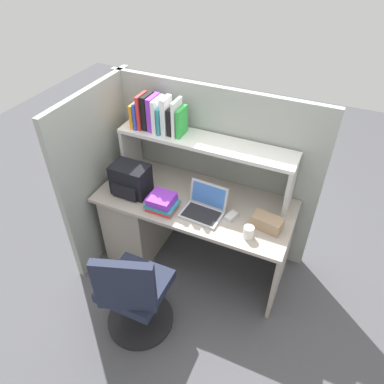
{
  "coord_description": "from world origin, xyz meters",
  "views": [
    {
      "loc": [
        0.9,
        -2.05,
        2.62
      ],
      "look_at": [
        0.0,
        -0.05,
        0.85
      ],
      "focal_mm": 33.75,
      "sensor_mm": 36.0,
      "label": 1
    }
  ],
  "objects": [
    {
      "name": "laptop",
      "position": [
        0.13,
        -0.1,
        0.78
      ],
      "size": [
        0.33,
        0.27,
        0.22
      ],
      "color": "#B7BABF",
      "rests_on": "desk"
    },
    {
      "name": "office_chair",
      "position": [
        -0.11,
        -0.81,
        0.39
      ],
      "size": [
        0.52,
        0.54,
        0.93
      ],
      "rotation": [
        0.0,
        0.0,
        3.47
      ],
      "color": "black",
      "rests_on": "ground_plane"
    },
    {
      "name": "cubicle_partition_left",
      "position": [
        -0.85,
        -0.05,
        0.78
      ],
      "size": [
        0.05,
        1.06,
        1.55
      ],
      "primitive_type": "cube",
      "color": "#939991",
      "rests_on": "ground_plane"
    },
    {
      "name": "computer_mouse",
      "position": [
        0.34,
        -0.08,
        0.75
      ],
      "size": [
        0.09,
        0.12,
        0.03
      ],
      "primitive_type": "cube",
      "rotation": [
        0.0,
        0.0,
        -0.29
      ],
      "color": "silver",
      "rests_on": "desk"
    },
    {
      "name": "overhead_hutch",
      "position": [
        0.0,
        0.2,
        1.08
      ],
      "size": [
        1.44,
        0.28,
        0.45
      ],
      "color": "beige",
      "rests_on": "desk"
    },
    {
      "name": "cubicle_partition_rear",
      "position": [
        0.0,
        0.38,
        0.78
      ],
      "size": [
        1.84,
        0.05,
        1.55
      ],
      "primitive_type": "cube",
      "color": "#939991",
      "rests_on": "ground_plane"
    },
    {
      "name": "reference_books_on_shelf",
      "position": [
        -0.4,
        0.2,
        1.31
      ],
      "size": [
        0.43,
        0.19,
        0.3
      ],
      "color": "orange",
      "rests_on": "overhead_hutch"
    },
    {
      "name": "tissue_box",
      "position": [
        0.62,
        -0.07,
        0.78
      ],
      "size": [
        0.24,
        0.15,
        0.1
      ],
      "primitive_type": "cube",
      "rotation": [
        0.0,
        0.0,
        -0.16
      ],
      "color": "#9E7F60",
      "rests_on": "desk"
    },
    {
      "name": "desk",
      "position": [
        -0.39,
        0.0,
        0.4
      ],
      "size": [
        1.6,
        0.7,
        0.73
      ],
      "color": "#AAA093",
      "rests_on": "ground_plane"
    },
    {
      "name": "desk_book_stack",
      "position": [
        -0.19,
        -0.19,
        0.79
      ],
      "size": [
        0.24,
        0.19,
        0.12
      ],
      "color": "red",
      "rests_on": "desk"
    },
    {
      "name": "backpack",
      "position": [
        -0.52,
        -0.12,
        0.85
      ],
      "size": [
        0.3,
        0.22,
        0.26
      ],
      "color": "black",
      "rests_on": "desk"
    },
    {
      "name": "ground_plane",
      "position": [
        0.0,
        0.0,
        0.0
      ],
      "size": [
        8.0,
        8.0,
        0.0
      ],
      "primitive_type": "plane",
      "color": "#4C4C51"
    },
    {
      "name": "paper_cup",
      "position": [
        0.52,
        -0.22,
        0.78
      ],
      "size": [
        0.08,
        0.08,
        0.09
      ],
      "primitive_type": "cylinder",
      "color": "white",
      "rests_on": "desk"
    }
  ]
}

